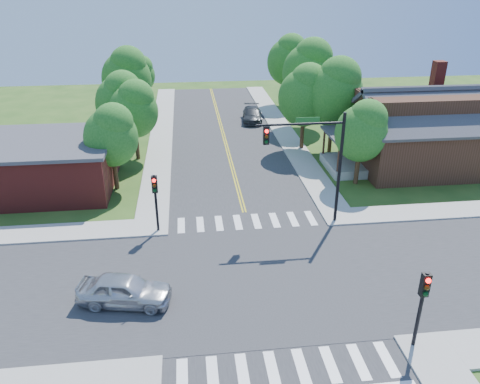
{
  "coord_description": "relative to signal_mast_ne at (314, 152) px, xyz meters",
  "views": [
    {
      "loc": [
        -3.51,
        -19.95,
        14.45
      ],
      "look_at": [
        -0.46,
        6.14,
        2.2
      ],
      "focal_mm": 35.0,
      "sensor_mm": 36.0,
      "label": 1
    }
  ],
  "objects": [
    {
      "name": "tree_e_b",
      "position": [
        5.21,
        12.79,
        0.67
      ],
      "size": [
        4.96,
        4.71,
        8.43
      ],
      "color": "#382314",
      "rests_on": "ground"
    },
    {
      "name": "tree_w_b",
      "position": [
        -12.89,
        14.75,
        -0.08
      ],
      "size": [
        4.28,
        4.07,
        7.28
      ],
      "color": "#382314",
      "rests_on": "ground"
    },
    {
      "name": "road_ew",
      "position": [
        -3.91,
        -5.59,
        -4.83
      ],
      "size": [
        90.0,
        10.0,
        0.04
      ],
      "primitive_type": "cube",
      "color": "#2D2D30",
      "rests_on": "ground"
    },
    {
      "name": "centerline",
      "position": [
        -3.91,
        -5.59,
        -4.8
      ],
      "size": [
        0.3,
        90.0,
        0.01
      ],
      "color": "gold",
      "rests_on": "ground"
    },
    {
      "name": "signal_pole_se",
      "position": [
        1.69,
        -11.21,
        -2.19
      ],
      "size": [
        0.34,
        0.42,
        3.8
      ],
      "color": "black",
      "rests_on": "ground"
    },
    {
      "name": "intersection_patch",
      "position": [
        -3.91,
        -5.59,
        -4.85
      ],
      "size": [
        10.2,
        10.2,
        0.06
      ],
      "primitive_type": "cube",
      "color": "#2D2D30",
      "rests_on": "ground"
    },
    {
      "name": "tree_e_c",
      "position": [
        5.0,
        20.71,
        1.05
      ],
      "size": [
        5.3,
        5.03,
        9.0
      ],
      "color": "#382314",
      "rests_on": "ground"
    },
    {
      "name": "road_ns",
      "position": [
        -3.91,
        -5.59,
        -4.83
      ],
      "size": [
        10.0,
        90.0,
        0.04
      ],
      "primitive_type": "cube",
      "color": "#2D2D30",
      "rests_on": "ground"
    },
    {
      "name": "tree_w_a",
      "position": [
        -12.75,
        6.89,
        -0.6
      ],
      "size": [
        3.82,
        3.63,
        6.5
      ],
      "color": "#382314",
      "rests_on": "ground"
    },
    {
      "name": "tree_e_d",
      "position": [
        4.81,
        29.63,
        0.65
      ],
      "size": [
        4.93,
        4.69,
        8.39
      ],
      "color": "#382314",
      "rests_on": "ground"
    },
    {
      "name": "building_nw",
      "position": [
        -18.11,
        7.61,
        -2.97
      ],
      "size": [
        10.4,
        8.4,
        3.73
      ],
      "color": "maroon",
      "rests_on": "ground"
    },
    {
      "name": "crosswalk_north",
      "position": [
        -3.91,
        0.61,
        -4.8
      ],
      "size": [
        8.85,
        2.0,
        0.01
      ],
      "color": "white",
      "rests_on": "ground"
    },
    {
      "name": "signal_mast_ne",
      "position": [
        0.0,
        0.0,
        0.0
      ],
      "size": [
        5.3,
        0.42,
        7.2
      ],
      "color": "black",
      "rests_on": "ground"
    },
    {
      "name": "sidewalk_ne",
      "position": [
        11.9,
        10.23,
        -4.78
      ],
      "size": [
        40.0,
        40.0,
        0.14
      ],
      "color": "#9E9B93",
      "rests_on": "ground"
    },
    {
      "name": "tree_e_a",
      "position": [
        5.18,
        5.73,
        -0.58
      ],
      "size": [
        3.83,
        3.64,
        6.52
      ],
      "color": "#382314",
      "rests_on": "ground"
    },
    {
      "name": "tree_w_d",
      "position": [
        -12.59,
        31.09,
        -0.92
      ],
      "size": [
        3.54,
        3.36,
        6.01
      ],
      "color": "#382314",
      "rests_on": "ground"
    },
    {
      "name": "tree_w_c",
      "position": [
        -13.09,
        22.14,
        0.58
      ],
      "size": [
        4.88,
        4.63,
        8.29
      ],
      "color": "#382314",
      "rests_on": "ground"
    },
    {
      "name": "signal_pole_nw",
      "position": [
        -9.51,
        -0.01,
        -2.19
      ],
      "size": [
        0.34,
        0.42,
        3.8
      ],
      "color": "black",
      "rests_on": "ground"
    },
    {
      "name": "sidewalk_nw",
      "position": [
        -19.73,
        10.23,
        -4.78
      ],
      "size": [
        40.0,
        40.0,
        0.14
      ],
      "color": "#9E9B93",
      "rests_on": "ground"
    },
    {
      "name": "car_dgrey",
      "position": [
        -0.41,
        23.09,
        -4.14
      ],
      "size": [
        3.05,
        5.34,
        1.43
      ],
      "primitive_type": "imported",
      "rotation": [
        0.0,
        0.0,
        -0.11
      ],
      "color": "#303235",
      "rests_on": "ground"
    },
    {
      "name": "tree_bldg",
      "position": [
        -11.69,
        12.98,
        -0.35
      ],
      "size": [
        4.04,
        3.84,
        6.87
      ],
      "color": "#382314",
      "rests_on": "ground"
    },
    {
      "name": "car_silver",
      "position": [
        -10.79,
        -6.81,
        -4.09
      ],
      "size": [
        3.53,
        5.16,
        1.52
      ],
      "primitive_type": "imported",
      "rotation": [
        0.0,
        0.0,
        1.37
      ],
      "color": "silver",
      "rests_on": "ground"
    },
    {
      "name": "crosswalk_south",
      "position": [
        -3.91,
        -11.79,
        -4.8
      ],
      "size": [
        8.85,
        2.0,
        0.01
      ],
      "color": "white",
      "rests_on": "ground"
    },
    {
      "name": "tree_house",
      "position": [
        2.89,
        13.78,
        0.23
      ],
      "size": [
        4.56,
        4.33,
        7.76
      ],
      "color": "#382314",
      "rests_on": "ground"
    },
    {
      "name": "ground",
      "position": [
        -3.91,
        -5.59,
        -4.85
      ],
      "size": [
        100.0,
        100.0,
        0.0
      ],
      "primitive_type": "plane",
      "color": "#274C17",
      "rests_on": "ground"
    },
    {
      "name": "house_ne",
      "position": [
        11.19,
        8.65,
        -1.52
      ],
      "size": [
        13.05,
        8.8,
        7.11
      ],
      "color": "#382013",
      "rests_on": "ground"
    }
  ]
}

